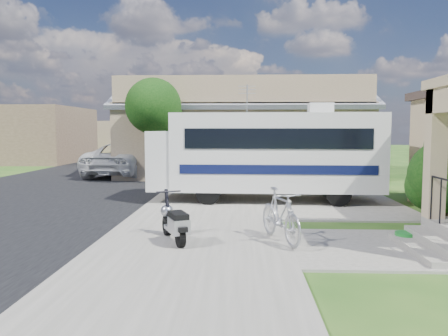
{
  "coord_description": "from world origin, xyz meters",
  "views": [
    {
      "loc": [
        0.03,
        -9.61,
        2.36
      ],
      "look_at": [
        -0.5,
        2.5,
        1.3
      ],
      "focal_mm": 35.0,
      "sensor_mm": 36.0,
      "label": 1
    }
  ],
  "objects_px": {
    "shrub": "(447,173)",
    "pickup_truck": "(129,159)",
    "scooter": "(175,223)",
    "bicycle": "(280,218)",
    "van": "(146,151)",
    "garden_hose": "(406,238)",
    "motorhome": "(267,152)"
  },
  "relations": [
    {
      "from": "shrub",
      "to": "pickup_truck",
      "type": "bearing_deg",
      "value": 134.96
    },
    {
      "from": "scooter",
      "to": "pickup_truck",
      "type": "distance_m",
      "value": 14.25
    },
    {
      "from": "scooter",
      "to": "bicycle",
      "type": "bearing_deg",
      "value": -20.28
    },
    {
      "from": "shrub",
      "to": "van",
      "type": "relative_size",
      "value": 0.39
    },
    {
      "from": "bicycle",
      "to": "garden_hose",
      "type": "distance_m",
      "value": 2.69
    },
    {
      "from": "shrub",
      "to": "garden_hose",
      "type": "distance_m",
      "value": 2.98
    },
    {
      "from": "scooter",
      "to": "garden_hose",
      "type": "height_order",
      "value": "scooter"
    },
    {
      "from": "scooter",
      "to": "bicycle",
      "type": "xyz_separation_m",
      "value": [
        2.17,
        0.13,
        0.09
      ]
    },
    {
      "from": "motorhome",
      "to": "pickup_truck",
      "type": "bearing_deg",
      "value": 131.72
    },
    {
      "from": "bicycle",
      "to": "pickup_truck",
      "type": "height_order",
      "value": "pickup_truck"
    },
    {
      "from": "pickup_truck",
      "to": "shrub",
      "type": "bearing_deg",
      "value": 142.98
    },
    {
      "from": "van",
      "to": "shrub",
      "type": "bearing_deg",
      "value": -61.81
    },
    {
      "from": "pickup_truck",
      "to": "van",
      "type": "bearing_deg",
      "value": -76.31
    },
    {
      "from": "motorhome",
      "to": "van",
      "type": "bearing_deg",
      "value": 117.8
    },
    {
      "from": "motorhome",
      "to": "shrub",
      "type": "distance_m",
      "value": 5.4
    },
    {
      "from": "scooter",
      "to": "motorhome",
      "type": "bearing_deg",
      "value": 44.87
    },
    {
      "from": "shrub",
      "to": "scooter",
      "type": "distance_m",
      "value": 7.06
    },
    {
      "from": "scooter",
      "to": "shrub",
      "type": "bearing_deg",
      "value": -3.32
    },
    {
      "from": "van",
      "to": "garden_hose",
      "type": "bearing_deg",
      "value": -68.45
    },
    {
      "from": "motorhome",
      "to": "van",
      "type": "xyz_separation_m",
      "value": [
        -7.38,
        15.02,
        -0.69
      ]
    },
    {
      "from": "pickup_truck",
      "to": "scooter",
      "type": "bearing_deg",
      "value": 116.38
    },
    {
      "from": "scooter",
      "to": "bicycle",
      "type": "distance_m",
      "value": 2.17
    },
    {
      "from": "scooter",
      "to": "pickup_truck",
      "type": "bearing_deg",
      "value": 84.6
    },
    {
      "from": "bicycle",
      "to": "garden_hose",
      "type": "bearing_deg",
      "value": -15.03
    },
    {
      "from": "motorhome",
      "to": "garden_hose",
      "type": "height_order",
      "value": "motorhome"
    },
    {
      "from": "pickup_truck",
      "to": "garden_hose",
      "type": "distance_m",
      "value": 16.12
    },
    {
      "from": "van",
      "to": "pickup_truck",
      "type": "bearing_deg",
      "value": -89.06
    },
    {
      "from": "scooter",
      "to": "garden_hose",
      "type": "bearing_deg",
      "value": -19.47
    },
    {
      "from": "bicycle",
      "to": "van",
      "type": "relative_size",
      "value": 0.28
    },
    {
      "from": "shrub",
      "to": "scooter",
      "type": "relative_size",
      "value": 1.71
    },
    {
      "from": "scooter",
      "to": "garden_hose",
      "type": "relative_size",
      "value": 3.38
    },
    {
      "from": "motorhome",
      "to": "van",
      "type": "distance_m",
      "value": 16.75
    }
  ]
}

